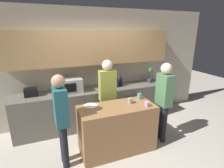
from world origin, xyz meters
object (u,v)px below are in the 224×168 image
object	(u,v)px
cup_1	(139,96)
toaster	(31,92)
bottle_2	(118,84)
person_right	(61,115)
bottle_0	(107,81)
potted_plant	(150,75)
cup_2	(130,101)
microwave	(70,85)
bottle_1	(113,82)
person_left	(107,92)
plate_on_island	(91,106)
bottle_3	(121,82)
cup_0	(147,104)
person_center	(164,96)

from	to	relation	value
cup_1	toaster	bearing A→B (deg)	154.88
bottle_2	person_right	distance (m)	1.80
bottle_0	potted_plant	bearing A→B (deg)	-4.06
bottle_0	cup_2	bearing A→B (deg)	-88.02
microwave	bottle_1	distance (m)	1.01
person_left	person_right	bearing A→B (deg)	34.73
plate_on_island	toaster	bearing A→B (deg)	137.21
potted_plant	bottle_1	xyz separation A→B (m)	(-1.05, -0.00, -0.09)
bottle_0	bottle_2	bearing A→B (deg)	-35.21
toaster	potted_plant	world-z (taller)	potted_plant
bottle_2	person_left	bearing A→B (deg)	-132.39
bottle_0	bottle_1	xyz separation A→B (m)	(0.11, -0.09, -0.02)
cup_2	plate_on_island	bearing A→B (deg)	169.72
bottle_3	cup_1	distance (m)	0.91
cup_0	person_right	distance (m)	1.48
person_center	potted_plant	bearing A→B (deg)	-17.75
person_left	person_center	bearing A→B (deg)	149.20
bottle_0	bottle_2	distance (m)	0.27
person_left	bottle_1	bearing A→B (deg)	-118.70
bottle_2	plate_on_island	size ratio (longest dim) A/B	0.85
bottle_0	bottle_1	size ratio (longest dim) A/B	1.14
bottle_1	bottle_2	distance (m)	0.12
potted_plant	cup_2	distance (m)	1.56
cup_2	person_right	world-z (taller)	person_right
cup_2	cup_1	bearing A→B (deg)	25.17
cup_1	person_left	size ratio (longest dim) A/B	0.07
microwave	person_center	size ratio (longest dim) A/B	0.32
person_left	bottle_3	bearing A→B (deg)	-133.81
plate_on_island	bottle_3	bearing A→B (deg)	42.11
plate_on_island	bottle_0	bearing A→B (deg)	56.26
cup_2	person_left	size ratio (longest dim) A/B	0.06
cup_0	person_right	bearing A→B (deg)	174.75
microwave	bottle_1	world-z (taller)	microwave
potted_plant	plate_on_island	xyz separation A→B (m)	(-1.85, -0.94, -0.19)
bottle_1	plate_on_island	xyz separation A→B (m)	(-0.79, -0.94, -0.10)
toaster	bottle_3	world-z (taller)	bottle_3
bottle_1	bottle_2	size ratio (longest dim) A/B	1.27
toaster	person_right	xyz separation A→B (m)	(0.48, -1.17, -0.05)
cup_0	person_center	xyz separation A→B (m)	(0.47, 0.14, 0.03)
microwave	toaster	bearing A→B (deg)	179.89
potted_plant	person_center	distance (m)	1.25
bottle_3	person_right	distance (m)	1.91
person_left	microwave	bearing A→B (deg)	-35.63
bottle_2	plate_on_island	bearing A→B (deg)	-135.91
cup_0	toaster	bearing A→B (deg)	146.32
cup_2	person_center	bearing A→B (deg)	-8.06
person_center	toaster	bearing A→B (deg)	67.12
microwave	cup_0	size ratio (longest dim) A/B	6.13
potted_plant	person_center	bearing A→B (deg)	-110.58
potted_plant	toaster	bearing A→B (deg)	180.00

